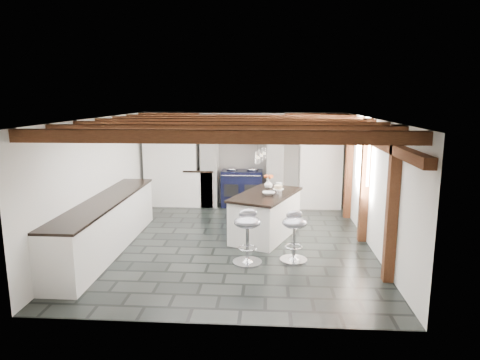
# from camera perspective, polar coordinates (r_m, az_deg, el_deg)

# --- Properties ---
(ground) EXTENTS (6.00, 6.00, 0.00)m
(ground) POSITION_cam_1_polar(r_m,az_deg,el_deg) (8.14, -0.90, -8.16)
(ground) COLOR black
(ground) RESTS_ON ground
(room_shell) EXTENTS (6.00, 6.03, 6.00)m
(room_shell) POSITION_cam_1_polar(r_m,az_deg,el_deg) (9.30, -3.94, 1.05)
(room_shell) COLOR white
(room_shell) RESTS_ON ground
(range_cooker) EXTENTS (1.00, 0.63, 0.99)m
(range_cooker) POSITION_cam_1_polar(r_m,az_deg,el_deg) (10.59, 0.29, -1.00)
(range_cooker) COLOR black
(range_cooker) RESTS_ON ground
(kitchen_island) EXTENTS (1.49, 1.95, 1.14)m
(kitchen_island) POSITION_cam_1_polar(r_m,az_deg,el_deg) (8.30, 3.47, -4.61)
(kitchen_island) COLOR white
(kitchen_island) RESTS_ON ground
(bar_stool_near) EXTENTS (0.53, 0.53, 0.84)m
(bar_stool_near) POSITION_cam_1_polar(r_m,az_deg,el_deg) (7.11, 7.21, -6.69)
(bar_stool_near) COLOR silver
(bar_stool_near) RESTS_ON ground
(bar_stool_far) EXTENTS (0.54, 0.54, 0.90)m
(bar_stool_far) POSITION_cam_1_polar(r_m,az_deg,el_deg) (6.95, 0.98, -6.74)
(bar_stool_far) COLOR silver
(bar_stool_far) RESTS_ON ground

